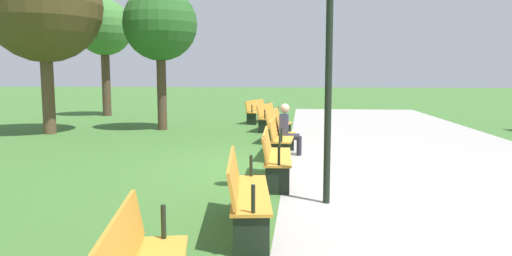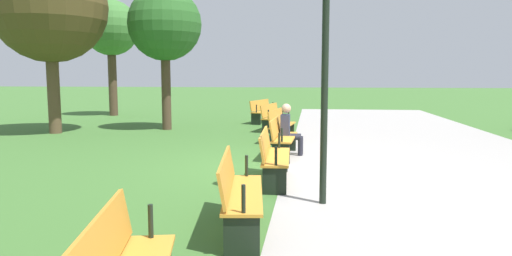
% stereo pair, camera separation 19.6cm
% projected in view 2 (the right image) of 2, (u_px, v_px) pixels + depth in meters
% --- Properties ---
extents(ground_plane, '(120.00, 120.00, 0.00)m').
position_uv_depth(ground_plane, '(282.00, 168.00, 9.16)').
color(ground_plane, '#3D6B2D').
extents(path_paving, '(31.96, 6.24, 0.01)m').
position_uv_depth(path_paving, '(447.00, 172.00, 8.77)').
color(path_paving, '#A39E99').
rests_on(path_paving, ground).
extents(bench_0, '(1.86, 0.97, 0.89)m').
position_uv_depth(bench_0, '(263.00, 111.00, 17.77)').
color(bench_0, orange).
rests_on(bench_0, ground).
extents(bench_1, '(1.86, 0.83, 0.89)m').
position_uv_depth(bench_1, '(273.00, 116.00, 15.31)').
color(bench_1, orange).
rests_on(bench_1, ground).
extents(bench_2, '(1.85, 0.69, 0.89)m').
position_uv_depth(bench_2, '(280.00, 124.00, 12.83)').
color(bench_2, orange).
rests_on(bench_2, ground).
extents(bench_3, '(1.82, 0.55, 0.89)m').
position_uv_depth(bench_3, '(282.00, 136.00, 10.35)').
color(bench_3, orange).
rests_on(bench_3, ground).
extents(bench_4, '(1.82, 0.55, 0.89)m').
position_uv_depth(bench_4, '(273.00, 155.00, 7.88)').
color(bench_4, orange).
rests_on(bench_4, ground).
extents(bench_5, '(1.85, 0.69, 0.89)m').
position_uv_depth(bench_5, '(238.00, 191.00, 5.45)').
color(bench_5, orange).
rests_on(bench_5, ground).
extents(person_seated, '(0.33, 0.53, 1.20)m').
position_uv_depth(person_seated, '(289.00, 128.00, 10.57)').
color(person_seated, '#2D3347').
rests_on(person_seated, ground).
extents(tree_0, '(3.56, 3.56, 5.80)m').
position_uv_depth(tree_0, '(49.00, 6.00, 14.13)').
color(tree_0, brown).
rests_on(tree_0, ground).
extents(tree_1, '(2.51, 2.51, 5.25)m').
position_uv_depth(tree_1, '(111.00, 29.00, 20.52)').
color(tree_1, '#4C3828').
rests_on(tree_1, ground).
extents(tree_3, '(2.46, 2.46, 4.79)m').
position_uv_depth(tree_3, '(165.00, 25.00, 15.17)').
color(tree_3, '#4C3828').
rests_on(tree_3, ground).
extents(lamp_post, '(0.32, 0.32, 4.04)m').
position_uv_depth(lamp_post, '(326.00, 6.00, 6.29)').
color(lamp_post, black).
rests_on(lamp_post, ground).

